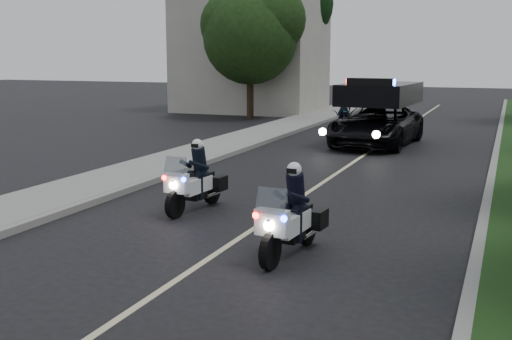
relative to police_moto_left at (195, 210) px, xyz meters
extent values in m
plane|color=black|center=(1.73, -2.45, 0.00)|extent=(120.00, 120.00, 0.00)
cube|color=gray|center=(5.83, 7.55, 0.07)|extent=(0.20, 60.00, 0.15)
cube|color=gray|center=(-2.37, 7.55, 0.07)|extent=(0.20, 60.00, 0.15)
cube|color=gray|center=(-3.47, 7.55, 0.08)|extent=(2.00, 60.00, 0.16)
cube|color=#A8A396|center=(-8.27, 23.55, 3.50)|extent=(8.00, 6.00, 7.00)
cube|color=#BFB78C|center=(1.73, 7.55, 0.00)|extent=(0.12, 50.00, 0.01)
imported|color=black|center=(1.63, 11.52, 0.00)|extent=(2.90, 5.66, 2.68)
imported|color=black|center=(-0.48, 14.97, 0.00)|extent=(0.91, 1.95, 0.98)
imported|color=black|center=(-0.48, 14.97, 0.00)|extent=(0.61, 0.42, 1.67)
camera|label=1|loc=(6.18, -11.98, 3.30)|focal=44.88mm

